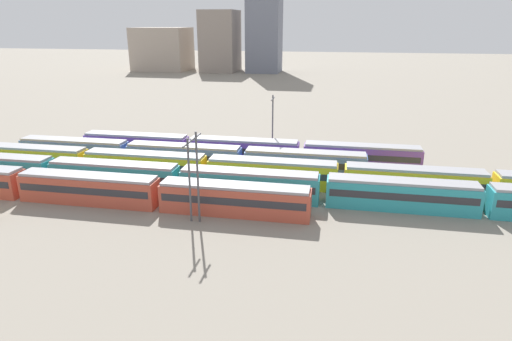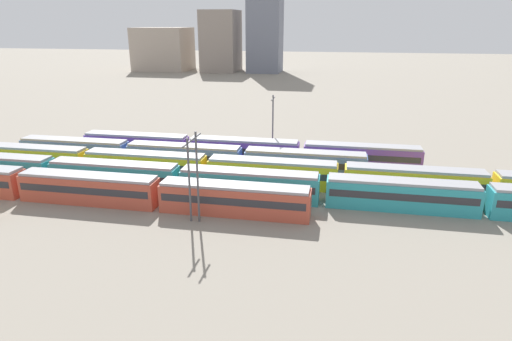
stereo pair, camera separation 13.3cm
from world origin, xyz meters
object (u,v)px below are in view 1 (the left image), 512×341
object	(u,v)px
train_track_3	(184,156)
train_track_4	(244,150)
train_track_1	(249,184)
catenary_pole_2	(198,173)
train_track_2	(272,172)
train_track_0	(89,188)
catenary_pole_1	(273,123)
catenary_pole_0	(189,176)

from	to	relation	value
train_track_3	train_track_4	bearing A→B (deg)	31.61
train_track_1	catenary_pole_2	size ratio (longest dim) A/B	8.80
train_track_2	train_track_3	size ratio (longest dim) A/B	1.68
train_track_0	catenary_pole_2	size ratio (longest dim) A/B	5.24
train_track_3	catenary_pole_1	size ratio (longest dim) A/B	5.30
train_track_0	catenary_pole_1	size ratio (longest dim) A/B	5.30
catenary_pole_1	train_track_1	bearing A→B (deg)	-90.45
train_track_3	train_track_4	distance (m)	9.92
train_track_1	train_track_2	world-z (taller)	same
catenary_pole_0	catenary_pole_1	distance (m)	27.43
catenary_pole_1	catenary_pole_2	size ratio (longest dim) A/B	0.99
train_track_0	catenary_pole_0	bearing A→B (deg)	-11.36
catenary_pole_2	train_track_1	bearing A→B (deg)	62.48
train_track_3	catenary_pole_2	xyz separation A→B (m)	(8.36, -18.46, 3.97)
train_track_0	catenary_pole_0	distance (m)	15.14
train_track_1	train_track_3	distance (m)	16.31
catenary_pole_0	catenary_pole_2	world-z (taller)	catenary_pole_2
catenary_pole_2	train_track_3	bearing A→B (deg)	114.36
train_track_3	catenary_pole_2	size ratio (longest dim) A/B	5.24
catenary_pole_1	train_track_4	bearing A→B (deg)	-143.03
train_track_1	train_track_4	distance (m)	16.13
train_track_0	catenary_pole_1	distance (m)	31.33
train_track_4	catenary_pole_2	xyz separation A→B (m)	(-0.09, -23.66, 3.97)
train_track_2	train_track_4	bearing A→B (deg)	121.33
train_track_4	catenary_pole_2	distance (m)	24.00
train_track_0	train_track_4	world-z (taller)	same
train_track_1	train_track_2	xyz separation A→B (m)	(2.22, 5.20, 0.00)
train_track_0	train_track_3	distance (m)	17.11
catenary_pole_1	train_track_3	bearing A→B (deg)	-146.52
train_track_2	catenary_pole_2	size ratio (longest dim) A/B	8.80
catenary_pole_1	train_track_0	bearing A→B (deg)	-129.44
train_track_0	train_track_1	distance (m)	20.28
train_track_2	catenary_pole_0	world-z (taller)	catenary_pole_0
train_track_1	catenary_pole_1	xyz separation A→B (m)	(0.15, 18.80, 3.92)
train_track_0	train_track_4	bearing A→B (deg)	53.32
train_track_3	catenary_pole_0	size ratio (longest dim) A/B	5.65
train_track_2	catenary_pole_0	distance (m)	15.63
train_track_3	train_track_2	bearing A→B (deg)	-19.38
train_track_0	train_track_2	world-z (taller)	same
train_track_4	catenary_pole_0	xyz separation A→B (m)	(-1.06, -23.70, 3.58)
catenary_pole_1	catenary_pole_2	xyz separation A→B (m)	(-4.35, -26.87, 0.05)
train_track_0	train_track_2	xyz separation A→B (m)	(21.82, 10.40, 0.00)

